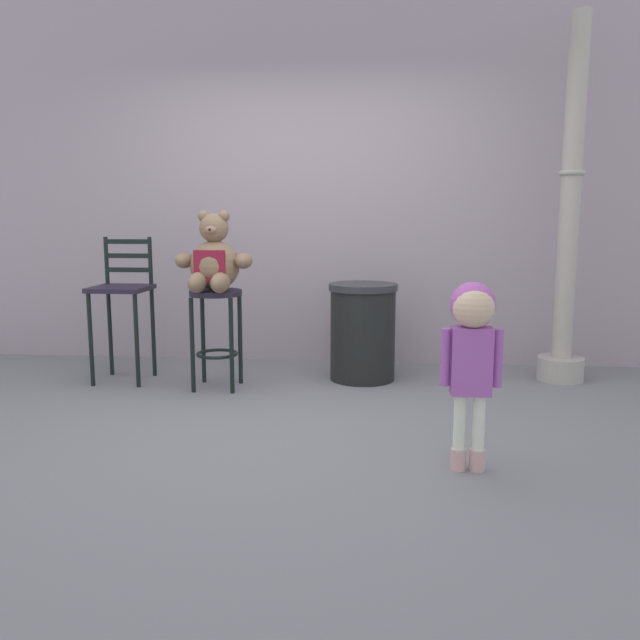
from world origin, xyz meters
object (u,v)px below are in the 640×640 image
at_px(bar_stool_with_teddy, 216,319).
at_px(bar_chair_empty, 122,297).
at_px(trash_bin, 363,332).
at_px(teddy_bear, 214,262).
at_px(child_walking, 472,335).
at_px(lamppost, 568,242).

height_order(bar_stool_with_teddy, bar_chair_empty, bar_chair_empty).
distance_m(bar_stool_with_teddy, trash_bin, 1.12).
bearing_deg(trash_bin, teddy_bear, -160.06).
bearing_deg(child_walking, bar_chair_empty, -3.83).
bearing_deg(lamppost, teddy_bear, -169.07).
distance_m(teddy_bear, bar_chair_empty, 0.84).
height_order(bar_stool_with_teddy, trash_bin, trash_bin).
xyz_separation_m(bar_stool_with_teddy, trash_bin, (1.06, 0.35, -0.14)).
height_order(teddy_bear, lamppost, lamppost).
relative_size(bar_stool_with_teddy, child_walking, 0.77).
xyz_separation_m(teddy_bear, lamppost, (2.58, 0.50, 0.13)).
xyz_separation_m(lamppost, bar_chair_empty, (-3.35, -0.30, -0.41)).
relative_size(lamppost, bar_chair_empty, 2.47).
xyz_separation_m(teddy_bear, bar_chair_empty, (-0.77, 0.19, -0.28)).
bearing_deg(bar_stool_with_teddy, trash_bin, 18.52).
relative_size(trash_bin, lamppost, 0.28).
relative_size(teddy_bear, bar_chair_empty, 0.52).
relative_size(child_walking, bar_chair_empty, 0.86).
xyz_separation_m(child_walking, trash_bin, (-0.58, 1.79, -0.31)).
distance_m(bar_stool_with_teddy, bar_chair_empty, 0.80).
distance_m(bar_stool_with_teddy, lamppost, 2.68).
height_order(bar_stool_with_teddy, child_walking, child_walking).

